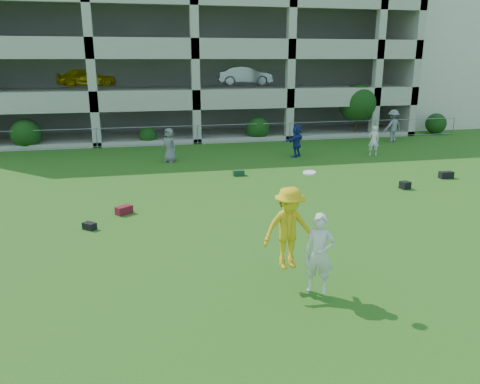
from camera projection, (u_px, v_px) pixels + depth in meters
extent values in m
plane|color=#235114|center=(300.00, 279.00, 11.23)|extent=(100.00, 100.00, 0.00)
cube|color=beige|center=(444.00, 60.00, 40.92)|extent=(16.00, 14.00, 10.00)
imported|color=slate|center=(169.00, 145.00, 23.85)|extent=(0.99, 0.99, 1.73)
imported|color=navy|center=(296.00, 141.00, 25.10)|extent=(1.55, 1.46, 1.74)
imported|color=silver|center=(374.00, 141.00, 25.42)|extent=(0.68, 0.53, 1.64)
imported|color=slate|center=(393.00, 126.00, 29.59)|extent=(1.47, 1.08, 2.03)
cube|color=maroon|center=(124.00, 210.00, 15.93)|extent=(0.62, 0.57, 0.28)
cube|color=black|center=(90.00, 226.00, 14.49)|extent=(0.46, 0.46, 0.22)
cube|color=black|center=(405.00, 185.00, 19.03)|extent=(0.41, 0.41, 0.30)
cube|color=black|center=(446.00, 175.00, 20.72)|extent=(0.61, 0.32, 0.30)
cube|color=#123318|center=(239.00, 173.00, 21.19)|extent=(0.50, 0.31, 0.25)
imported|color=yellow|center=(289.00, 228.00, 10.34)|extent=(1.29, 0.83, 1.88)
imported|color=silver|center=(319.00, 253.00, 10.10)|extent=(0.78, 0.70, 1.78)
cylinder|color=white|center=(309.00, 173.00, 9.73)|extent=(0.27, 0.27, 0.07)
cube|color=#9E998C|center=(175.00, 48.00, 40.34)|extent=(30.00, 0.50, 12.00)
cube|color=#9E998C|center=(369.00, 47.00, 37.06)|extent=(0.50, 14.00, 12.00)
cube|color=#9E998C|center=(186.00, 126.00, 35.60)|extent=(30.00, 14.00, 0.30)
cube|color=#9E998C|center=(184.00, 86.00, 34.78)|extent=(30.00, 14.00, 0.30)
cube|color=#9E998C|center=(183.00, 44.00, 33.96)|extent=(30.00, 14.00, 0.30)
cube|color=#9E998C|center=(182.00, 0.00, 33.14)|extent=(30.00, 14.00, 0.30)
cube|color=#9E998C|center=(196.00, 102.00, 28.51)|extent=(30.00, 0.30, 0.90)
cube|color=#9E998C|center=(195.00, 51.00, 27.69)|extent=(30.00, 0.30, 0.90)
cube|color=#9E998C|center=(89.00, 42.00, 26.42)|extent=(0.50, 0.50, 12.00)
cube|color=#9E998C|center=(195.00, 43.00, 27.66)|extent=(0.50, 0.50, 12.00)
cube|color=#9E998C|center=(291.00, 44.00, 28.91)|extent=(0.50, 0.50, 12.00)
cube|color=#9E998C|center=(380.00, 45.00, 30.15)|extent=(0.50, 0.50, 12.00)
cube|color=#605E59|center=(180.00, 47.00, 35.88)|extent=(29.00, 9.00, 11.60)
imported|color=yellow|center=(87.00, 77.00, 31.30)|extent=(3.88, 1.58, 1.32)
imported|color=#ADAFB4|center=(244.00, 76.00, 33.54)|extent=(4.03, 1.46, 1.32)
cylinder|color=gray|center=(97.00, 138.00, 27.66)|extent=(0.06, 0.06, 1.20)
cylinder|color=gray|center=(197.00, 135.00, 28.91)|extent=(0.06, 0.06, 1.20)
cylinder|color=gray|center=(290.00, 131.00, 30.15)|extent=(0.06, 0.06, 1.20)
cylinder|color=gray|center=(375.00, 129.00, 31.39)|extent=(0.06, 0.06, 1.20)
cylinder|color=gray|center=(454.00, 126.00, 32.64)|extent=(0.06, 0.06, 1.20)
cylinder|color=gray|center=(197.00, 126.00, 28.76)|extent=(36.00, 0.04, 0.04)
cylinder|color=gray|center=(198.00, 143.00, 29.05)|extent=(36.00, 0.04, 0.04)
sphere|color=#163D11|center=(26.00, 134.00, 27.32)|extent=(1.76, 1.76, 1.76)
sphere|color=#163D11|center=(148.00, 135.00, 28.86)|extent=(1.10, 1.10, 1.10)
sphere|color=#163D11|center=(258.00, 128.00, 30.25)|extent=(1.54, 1.54, 1.54)
cylinder|color=#382314|center=(356.00, 122.00, 31.83)|extent=(0.16, 0.16, 1.96)
sphere|color=#163D11|center=(358.00, 103.00, 31.49)|extent=(2.52, 2.52, 2.52)
sphere|color=#163D11|center=(436.00, 124.00, 32.96)|extent=(1.43, 1.43, 1.43)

